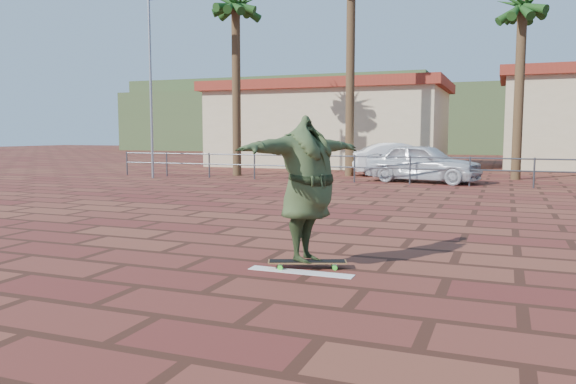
# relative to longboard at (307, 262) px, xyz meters

# --- Properties ---
(ground) EXTENTS (120.00, 120.00, 0.00)m
(ground) POSITION_rel_longboard_xyz_m (-0.71, 0.97, -0.08)
(ground) COLOR brown
(ground) RESTS_ON ground
(paint_stripe) EXTENTS (1.40, 0.22, 0.01)m
(paint_stripe) POSITION_rel_longboard_xyz_m (-0.01, -0.23, -0.08)
(paint_stripe) COLOR white
(paint_stripe) RESTS_ON ground
(guardrail) EXTENTS (24.06, 0.06, 1.00)m
(guardrail) POSITION_rel_longboard_xyz_m (-0.71, 12.97, 0.60)
(guardrail) COLOR #47494F
(guardrail) RESTS_ON ground
(flagpole) EXTENTS (1.30, 0.10, 8.00)m
(flagpole) POSITION_rel_longboard_xyz_m (-10.59, 11.97, 4.56)
(flagpole) COLOR gray
(flagpole) RESTS_ON ground
(palm_far_left) EXTENTS (2.40, 2.40, 8.25)m
(palm_far_left) POSITION_rel_longboard_xyz_m (-8.21, 14.47, 6.75)
(palm_far_left) COLOR brown
(palm_far_left) RESTS_ON ground
(palm_center) EXTENTS (2.40, 2.40, 7.75)m
(palm_center) POSITION_rel_longboard_xyz_m (2.79, 16.47, 6.28)
(palm_center) COLOR brown
(palm_center) RESTS_ON ground
(building_west) EXTENTS (12.60, 7.60, 4.50)m
(building_west) POSITION_rel_longboard_xyz_m (-6.71, 22.97, 2.20)
(building_west) COLOR beige
(building_west) RESTS_ON ground
(hill_front) EXTENTS (70.00, 18.00, 6.00)m
(hill_front) POSITION_rel_longboard_xyz_m (-0.71, 50.97, 2.92)
(hill_front) COLOR #384C28
(hill_front) RESTS_ON ground
(hill_back) EXTENTS (35.00, 14.00, 8.00)m
(hill_back) POSITION_rel_longboard_xyz_m (-22.71, 56.97, 3.92)
(hill_back) COLOR #384C28
(hill_back) RESTS_ON ground
(longboard) EXTENTS (1.05, 0.58, 0.10)m
(longboard) POSITION_rel_longboard_xyz_m (0.00, 0.00, 0.00)
(longboard) COLOR olive
(longboard) RESTS_ON ground
(skateboarder) EXTENTS (1.40, 2.44, 1.92)m
(skateboarder) POSITION_rel_longboard_xyz_m (0.00, -0.00, 0.98)
(skateboarder) COLOR #374827
(skateboarder) RESTS_ON longboard
(car_silver) EXTENTS (4.43, 2.52, 1.42)m
(car_silver) POSITION_rel_longboard_xyz_m (-0.40, 13.97, 0.63)
(car_silver) COLOR silver
(car_silver) RESTS_ON ground
(car_white) EXTENTS (4.40, 3.09, 1.38)m
(car_white) POSITION_rel_longboard_xyz_m (-1.71, 16.87, 0.61)
(car_white) COLOR white
(car_white) RESTS_ON ground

